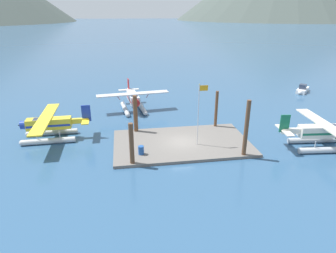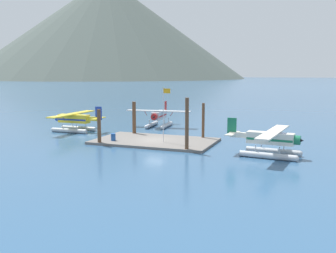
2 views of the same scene
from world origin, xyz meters
name	(u,v)px [view 1 (image 1 of 2)]	position (x,y,z in m)	size (l,w,h in m)	color
ground_plane	(182,144)	(0.00, 0.00, 0.00)	(1200.00, 1200.00, 0.00)	#2D5175
dock_platform	(182,143)	(0.00, 0.00, 0.15)	(14.81, 8.87, 0.30)	#66605B
piling_near_left	(132,145)	(-5.58, -4.01, 2.16)	(0.44, 0.44, 4.33)	brown
piling_near_right	(246,130)	(5.53, -4.01, 2.99)	(0.41, 0.41, 5.98)	brown
piling_far_left	(136,115)	(-4.79, 3.89, 2.34)	(0.50, 0.50, 4.69)	brown
piling_far_right	(216,110)	(5.11, 3.98, 2.39)	(0.36, 0.36, 4.78)	brown
flagpole	(200,108)	(1.63, -0.94, 4.40)	(0.95, 0.10, 6.66)	silver
fuel_drum	(141,150)	(-4.63, -2.32, 0.74)	(0.62, 0.62, 0.88)	#1E4C99
seaplane_silver_bow_left	(133,100)	(-4.70, 12.67, 1.58)	(10.49, 7.95, 3.84)	#B7BABF
seaplane_yellow_port_fwd	(49,126)	(-14.56, 3.66, 1.58)	(7.98, 10.43, 3.84)	#B7BABF
seaplane_cream_stbd_aft	(321,134)	(14.43, -3.22, 1.58)	(7.96, 10.49, 3.84)	#B7BABF
boat_white_open_east	(302,90)	(26.06, 18.28, 0.49)	(3.98, 4.08, 1.50)	silver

